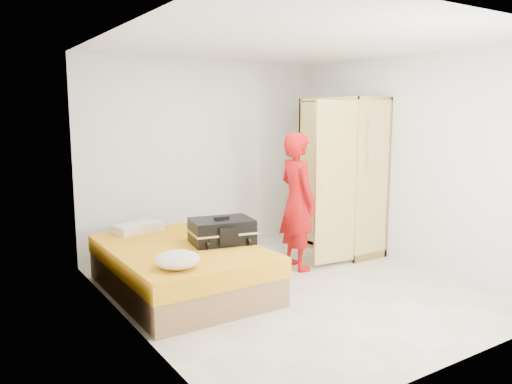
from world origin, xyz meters
TOP-DOWN VIEW (x-y plane):
  - room at (0.00, 0.00)m, footprint 4.00×4.02m
  - bed at (-1.05, 0.59)m, footprint 1.42×2.02m
  - wardrobe at (1.45, 0.86)m, footprint 1.17×1.20m
  - person at (0.48, 0.57)m, footprint 0.45×0.64m
  - suitcase at (-0.62, 0.46)m, footprint 0.75×0.61m
  - round_cushion at (-1.40, -0.12)m, footprint 0.41×0.41m
  - pillow at (-1.21, 1.44)m, footprint 0.61×0.40m

SIDE VIEW (x-z plane):
  - bed at x=-1.05m, z-range 0.00..0.50m
  - pillow at x=-1.21m, z-range 0.50..0.60m
  - round_cushion at x=-1.40m, z-range 0.50..0.66m
  - suitcase at x=-0.62m, z-range 0.48..0.77m
  - person at x=0.48m, z-range 0.00..1.67m
  - wardrobe at x=1.45m, z-range -0.05..2.05m
  - room at x=0.00m, z-range 0.00..2.60m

